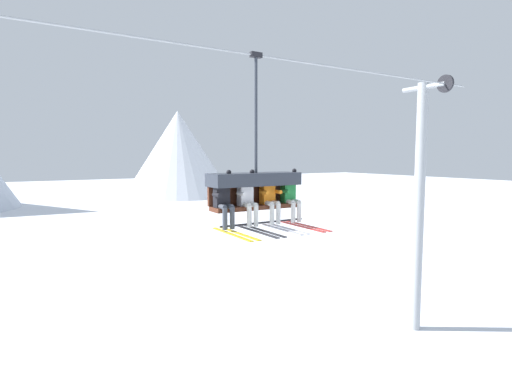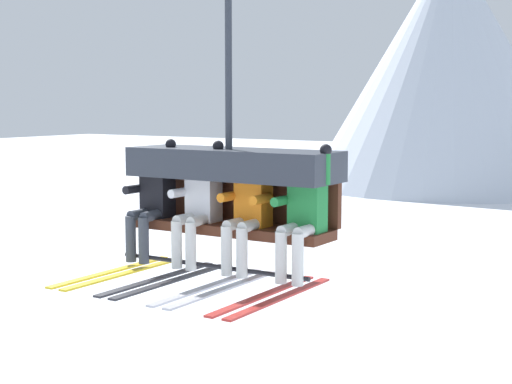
% 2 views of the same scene
% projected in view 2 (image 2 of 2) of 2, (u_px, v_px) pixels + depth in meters
% --- Properties ---
extents(mountain_peak_west, '(20.15, 20.15, 17.39)m').
position_uv_depth(mountain_peak_west, '(448.00, 66.00, 56.19)').
color(mountain_peak_west, silver).
rests_on(mountain_peak_west, ground_plane).
extents(chairlift_chair, '(2.24, 0.74, 3.90)m').
position_uv_depth(chairlift_chair, '(233.00, 174.00, 7.92)').
color(chairlift_chair, '#512819').
extents(skier_black, '(0.48, 1.70, 1.34)m').
position_uv_depth(skier_black, '(151.00, 201.00, 8.26)').
color(skier_black, black).
extents(skier_white, '(0.48, 1.70, 1.34)m').
position_uv_depth(skier_white, '(197.00, 205.00, 7.93)').
color(skier_white, silver).
extents(skier_orange, '(0.46, 1.70, 1.23)m').
position_uv_depth(skier_orange, '(246.00, 211.00, 7.61)').
color(skier_orange, orange).
extents(skier_green, '(0.48, 1.70, 1.34)m').
position_uv_depth(skier_green, '(302.00, 214.00, 7.29)').
color(skier_green, '#23843D').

